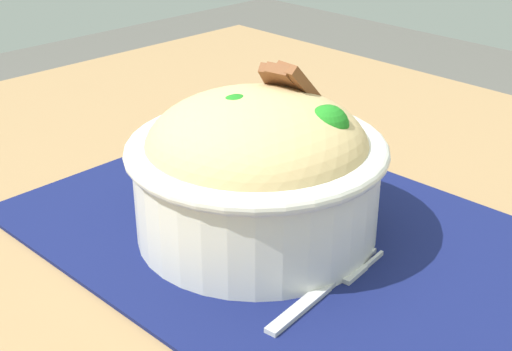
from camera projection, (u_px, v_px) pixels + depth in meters
name	position (u px, v px, depth m)	size (l,w,h in m)	color
table	(267.00, 314.00, 0.59)	(1.03, 0.91, 0.71)	#99754C
placemat	(284.00, 234.00, 0.56)	(0.41, 0.30, 0.00)	#11194C
bowl	(256.00, 167.00, 0.54)	(0.23, 0.23, 0.13)	silver
fork	(330.00, 283.00, 0.50)	(0.03, 0.13, 0.00)	#BBBBBB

